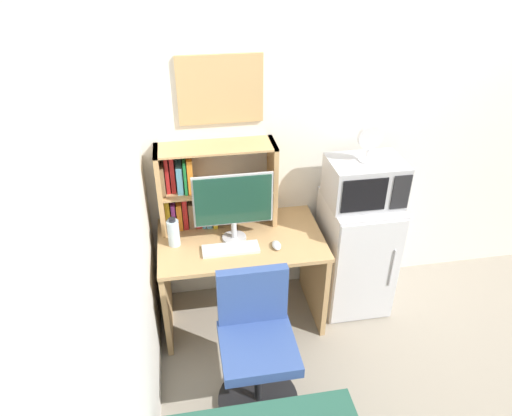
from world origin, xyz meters
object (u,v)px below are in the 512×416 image
(hutch_bookshelf, at_px, (200,189))
(wall_corkboard, at_px, (220,90))
(keyboard, at_px, (231,249))
(microwave, at_px, (365,182))
(desk_fan, at_px, (370,141))
(monitor, at_px, (233,203))
(water_bottle, at_px, (174,233))
(computer_mouse, at_px, (277,245))
(desk_chair, at_px, (257,350))
(mini_fridge, at_px, (355,253))

(hutch_bookshelf, relative_size, wall_corkboard, 1.46)
(hutch_bookshelf, height_order, keyboard, hutch_bookshelf)
(hutch_bookshelf, bearing_deg, microwave, -9.09)
(microwave, xyz_separation_m, desk_fan, (-0.01, -0.01, 0.30))
(hutch_bookshelf, xyz_separation_m, wall_corkboard, (0.17, 0.10, 0.65))
(monitor, distance_m, water_bottle, 0.44)
(keyboard, xyz_separation_m, computer_mouse, (0.30, -0.02, 0.01))
(computer_mouse, relative_size, microwave, 0.20)
(desk_chair, distance_m, wall_corkboard, 1.63)
(monitor, distance_m, microwave, 0.92)
(desk_chair, bearing_deg, microwave, 40.82)
(microwave, relative_size, desk_chair, 0.56)
(microwave, bearing_deg, computer_mouse, -163.13)
(mini_fridge, distance_m, wall_corkboard, 1.55)
(computer_mouse, relative_size, desk_fan, 0.40)
(water_bottle, height_order, desk_fan, desk_fan)
(keyboard, bearing_deg, water_bottle, 160.66)
(keyboard, xyz_separation_m, desk_fan, (0.95, 0.17, 0.62))
(monitor, distance_m, desk_chair, 0.93)
(computer_mouse, bearing_deg, monitor, 150.95)
(computer_mouse, bearing_deg, wall_corkboard, 121.24)
(hutch_bookshelf, relative_size, water_bottle, 3.86)
(mini_fridge, distance_m, microwave, 0.61)
(computer_mouse, bearing_deg, water_bottle, 167.66)
(keyboard, relative_size, wall_corkboard, 0.68)
(monitor, relative_size, water_bottle, 2.53)
(desk_fan, bearing_deg, keyboard, -169.66)
(mini_fridge, relative_size, desk_chair, 1.00)
(monitor, xyz_separation_m, desk_chair, (0.03, -0.71, -0.60))
(water_bottle, bearing_deg, monitor, 0.12)
(keyboard, bearing_deg, monitor, 72.68)
(computer_mouse, relative_size, wall_corkboard, 0.19)
(keyboard, relative_size, water_bottle, 1.80)
(computer_mouse, xyz_separation_m, mini_fridge, (0.65, 0.19, -0.29))
(desk_fan, bearing_deg, microwave, 45.02)
(monitor, distance_m, computer_mouse, 0.40)
(monitor, bearing_deg, computer_mouse, -29.05)
(keyboard, height_order, desk_chair, desk_chair)
(keyboard, distance_m, computer_mouse, 0.30)
(microwave, distance_m, wall_corkboard, 1.15)
(wall_corkboard, bearing_deg, keyboard, -92.01)
(hutch_bookshelf, relative_size, monitor, 1.53)
(desk_fan, bearing_deg, mini_fridge, 25.24)
(monitor, bearing_deg, desk_chair, -87.40)
(water_bottle, distance_m, desk_fan, 1.42)
(monitor, xyz_separation_m, mini_fridge, (0.91, 0.05, -0.56))
(mini_fridge, xyz_separation_m, desk_chair, (-0.88, -0.76, -0.04))
(keyboard, bearing_deg, computer_mouse, -3.48)
(desk_fan, relative_size, wall_corkboard, 0.47)
(desk_fan, bearing_deg, wall_corkboard, 163.08)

